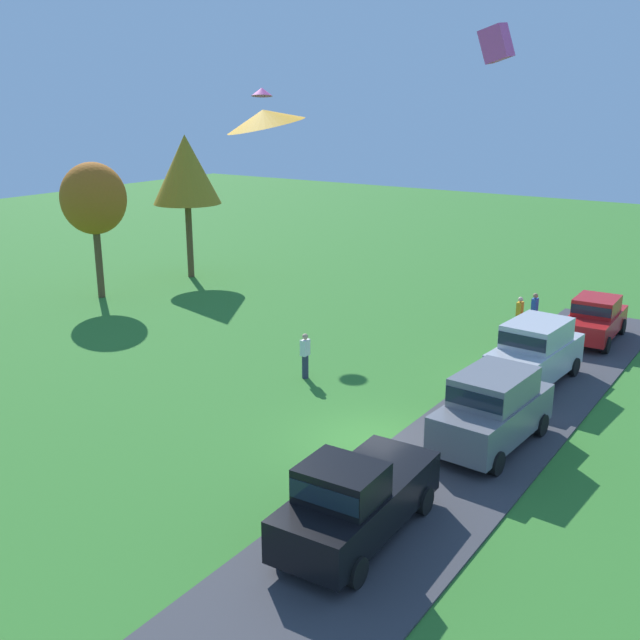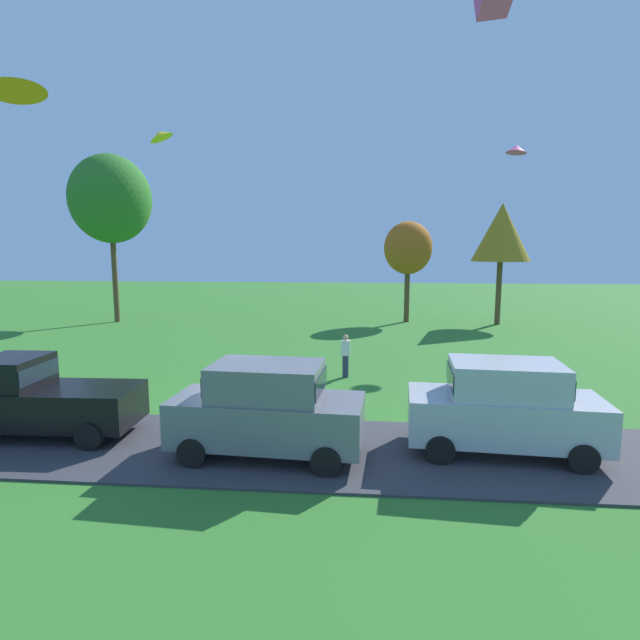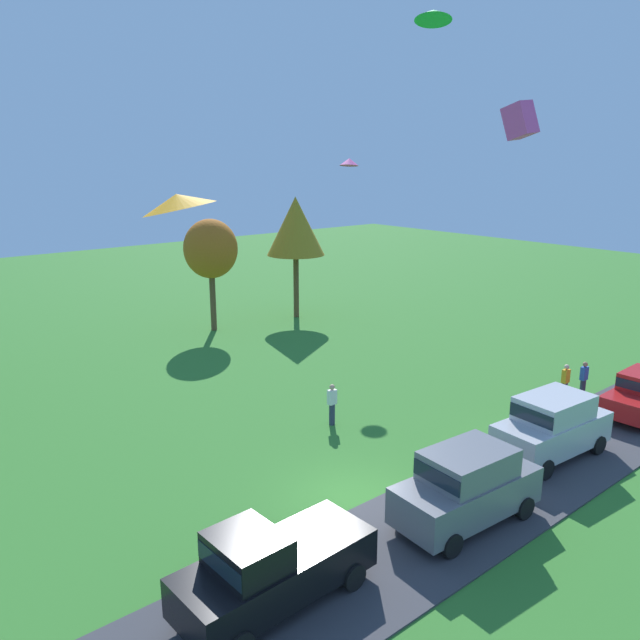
# 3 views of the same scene
# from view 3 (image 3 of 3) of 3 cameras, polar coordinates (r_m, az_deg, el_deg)

# --- Properties ---
(ground_plane) EXTENTS (120.00, 120.00, 0.00)m
(ground_plane) POSITION_cam_3_polar(r_m,az_deg,el_deg) (20.48, 2.73, -16.01)
(ground_plane) COLOR #337528
(pavement_strip) EXTENTS (36.00, 4.40, 0.06)m
(pavement_strip) POSITION_cam_3_polar(r_m,az_deg,el_deg) (18.86, 8.67, -19.04)
(pavement_strip) COLOR #38383D
(pavement_strip) RESTS_ON ground
(car_pickup_by_flagpole) EXTENTS (5.06, 2.18, 2.14)m
(car_pickup_by_flagpole) POSITION_cam_3_polar(r_m,az_deg,el_deg) (15.81, -4.66, -21.58)
(car_pickup_by_flagpole) COLOR black
(car_pickup_by_flagpole) RESTS_ON ground
(car_suv_near_entrance) EXTENTS (4.71, 2.29, 2.28)m
(car_suv_near_entrance) POSITION_cam_3_polar(r_m,az_deg,el_deg) (19.12, 13.28, -14.35)
(car_suv_near_entrance) COLOR slate
(car_suv_near_entrance) RESTS_ON ground
(car_suv_mid_row) EXTENTS (4.73, 2.32, 2.28)m
(car_suv_mid_row) POSITION_cam_3_polar(r_m,az_deg,el_deg) (23.85, 20.48, -8.88)
(car_suv_mid_row) COLOR #B7B7BC
(car_suv_mid_row) RESTS_ON ground
(person_beside_suv) EXTENTS (0.36, 0.24, 1.71)m
(person_beside_suv) POSITION_cam_3_polar(r_m,az_deg,el_deg) (29.48, 21.50, -5.35)
(person_beside_suv) COLOR #2D334C
(person_beside_suv) RESTS_ON ground
(person_watching_sky) EXTENTS (0.36, 0.24, 1.71)m
(person_watching_sky) POSITION_cam_3_polar(r_m,az_deg,el_deg) (30.15, 22.95, -5.05)
(person_watching_sky) COLOR #2D334C
(person_watching_sky) RESTS_ON ground
(person_on_lawn) EXTENTS (0.36, 0.24, 1.71)m
(person_on_lawn) POSITION_cam_3_polar(r_m,az_deg,el_deg) (25.16, 1.11, -7.69)
(person_on_lawn) COLOR #2D334C
(person_on_lawn) RESTS_ON ground
(tree_lone_near) EXTENTS (3.26, 3.26, 6.89)m
(tree_lone_near) POSITION_cam_3_polar(r_m,az_deg,el_deg) (38.47, -9.97, 6.38)
(tree_lone_near) COLOR brown
(tree_lone_near) RESTS_ON ground
(tree_far_left) EXTENTS (3.79, 3.79, 8.01)m
(tree_far_left) POSITION_cam_3_polar(r_m,az_deg,el_deg) (41.12, -2.25, 8.54)
(tree_far_left) COLOR brown
(tree_far_left) RESTS_ON ground
(kite_delta_over_trees) EXTENTS (1.76, 1.76, 0.61)m
(kite_delta_over_trees) POSITION_cam_3_polar(r_m,az_deg,el_deg) (22.76, 10.33, 25.75)
(kite_delta_over_trees) COLOR green
(kite_box_high_left) EXTENTS (0.89, 1.08, 1.34)m
(kite_box_high_left) POSITION_cam_3_polar(r_m,az_deg,el_deg) (22.91, 17.82, 16.98)
(kite_box_high_left) COLOR #EA4C9E
(kite_delta_mid_center) EXTENTS (1.49, 1.48, 0.53)m
(kite_delta_mid_center) POSITION_cam_3_polar(r_m,az_deg,el_deg) (35.28, 2.69, 14.24)
(kite_delta_mid_center) COLOR #EA4C9E
(kite_delta_trailing_tail) EXTENTS (2.27, 2.27, 0.64)m
(kite_delta_trailing_tail) POSITION_cam_3_polar(r_m,az_deg,el_deg) (13.67, -12.86, 10.52)
(kite_delta_trailing_tail) COLOR orange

